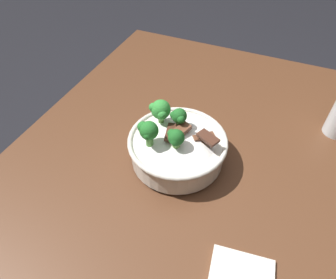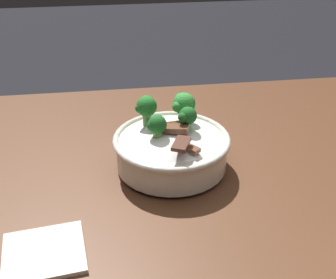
% 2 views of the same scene
% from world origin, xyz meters
% --- Properties ---
extents(ground, '(10.00, 10.00, 0.00)m').
position_xyz_m(ground, '(0.00, 0.00, 0.00)').
color(ground, black).
extents(dining_table, '(1.11, 1.09, 0.77)m').
position_xyz_m(dining_table, '(0.00, 0.00, 0.68)').
color(dining_table, '#56331E').
rests_on(dining_table, ground).
extents(rice_bowl, '(0.24, 0.24, 0.14)m').
position_xyz_m(rice_bowl, '(0.14, 0.05, 0.82)').
color(rice_bowl, silver).
rests_on(rice_bowl, dining_table).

